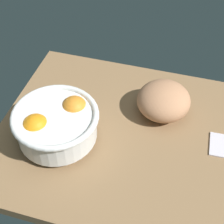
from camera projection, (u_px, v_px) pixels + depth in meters
ground_plane at (154, 144)px, 89.91cm from camera, size 83.67×56.86×3.00cm
fruit_bowl at (56, 123)px, 85.11cm from camera, size 21.79×21.79×10.47cm
bread_loaf at (163, 100)px, 92.65cm from camera, size 19.45×19.60×8.98cm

